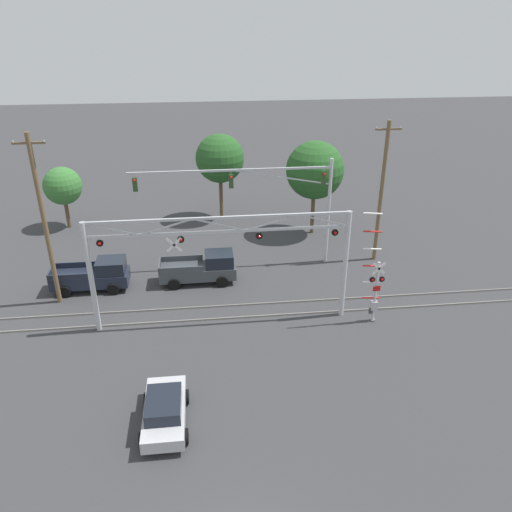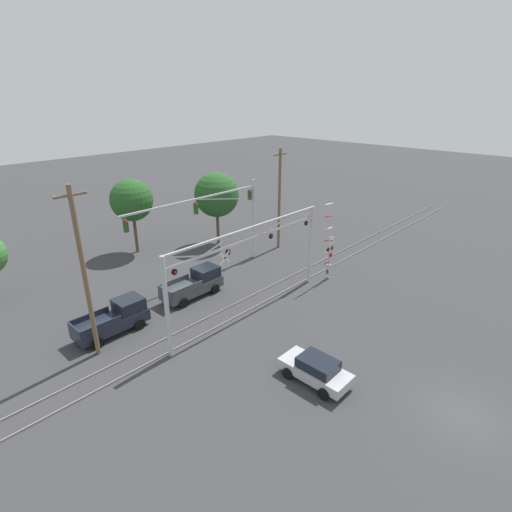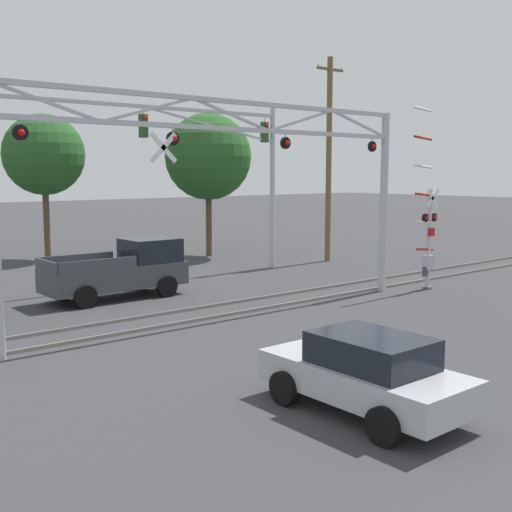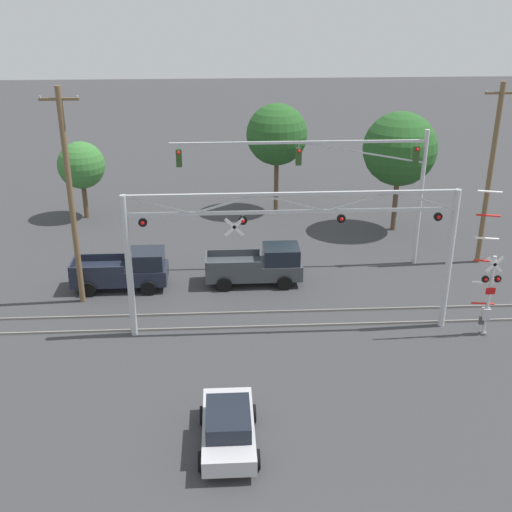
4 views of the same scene
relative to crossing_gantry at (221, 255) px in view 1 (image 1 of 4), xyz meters
name	(u,v)px [view 1 (image 1 of 4)]	position (x,y,z in m)	size (l,w,h in m)	color
rail_track_near	(223,318)	(0.01, 0.28, -4.39)	(80.00, 0.08, 0.10)	gray
rail_track_far	(222,306)	(0.01, 1.72, -4.39)	(80.00, 0.08, 0.10)	gray
crossing_gantry	(221,255)	(0.00, 0.00, 0.00)	(14.68, 0.31, 6.71)	#B7BABF
crossing_signal_mast	(375,289)	(8.80, -0.88, -2.24)	(1.64, 0.35, 6.95)	#B7BABF
traffic_signal_span	(278,192)	(4.37, 7.33, 1.03)	(13.86, 0.39, 7.74)	#B7BABF
pickup_truck_lead	(203,268)	(-1.07, 5.17, -3.43)	(5.13, 2.10, 2.09)	#3D4247
pickup_truck_following	(95,275)	(-8.14, 4.95, -3.43)	(4.95, 2.10, 2.09)	#1E2333
sedan_waiting	(165,410)	(-2.97, -7.95, -3.66)	(2.05, 4.11, 1.52)	#B7B7BC
utility_pole_left	(44,221)	(-10.20, 3.51, 1.08)	(1.80, 0.28, 10.73)	brown
utility_pole_right	(381,192)	(11.72, 7.26, 0.82)	(1.80, 0.28, 10.22)	brown
background_tree_beyond_span	(63,186)	(-12.35, 16.31, -0.77)	(3.15, 3.15, 5.26)	brown
background_tree_far_left_verge	(315,170)	(8.16, 12.76, 0.92)	(4.64, 4.64, 7.69)	brown
background_tree_far_right_verge	(220,159)	(0.81, 16.98, 0.99)	(4.16, 4.16, 7.53)	brown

